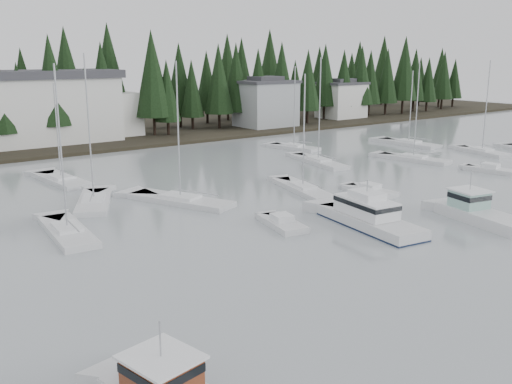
# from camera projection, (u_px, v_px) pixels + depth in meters

# --- Properties ---
(far_shore_land) EXTENTS (240.00, 54.00, 1.00)m
(far_shore_land) POSITION_uv_depth(u_px,v_px,m) (41.00, 133.00, 101.71)
(far_shore_land) COLOR black
(far_shore_land) RESTS_ON ground
(conifer_treeline) EXTENTS (200.00, 22.00, 20.00)m
(conifer_treeline) POSITION_uv_depth(u_px,v_px,m) (62.00, 140.00, 93.16)
(conifer_treeline) COLOR black
(conifer_treeline) RESTS_ON ground
(house_east_a) EXTENTS (10.60, 8.48, 9.25)m
(house_east_a) POSITION_uv_depth(u_px,v_px,m) (266.00, 103.00, 106.80)
(house_east_a) COLOR #999EA0
(house_east_a) RESTS_ON ground
(house_east_b) EXTENTS (9.54, 7.42, 8.25)m
(house_east_b) POSITION_uv_depth(u_px,v_px,m) (341.00, 99.00, 121.31)
(house_east_b) COLOR silver
(house_east_b) RESTS_ON ground
(harbor_inn) EXTENTS (29.50, 11.50, 10.90)m
(harbor_inn) POSITION_uv_depth(u_px,v_px,m) (48.00, 108.00, 87.23)
(harbor_inn) COLOR silver
(harbor_inn) RESTS_ON ground
(cabin_cruiser_center) EXTENTS (4.69, 10.78, 4.48)m
(cabin_cruiser_center) POSITION_uv_depth(u_px,v_px,m) (369.00, 219.00, 46.51)
(cabin_cruiser_center) COLOR silver
(cabin_cruiser_center) RESTS_ON ground
(lobster_boat_teal) EXTENTS (4.74, 9.04, 4.78)m
(lobster_boat_teal) POSITION_uv_depth(u_px,v_px,m) (479.00, 215.00, 48.01)
(lobster_boat_teal) COLOR silver
(lobster_boat_teal) RESTS_ON ground
(sailboat_0) EXTENTS (6.91, 11.13, 13.71)m
(sailboat_0) POSITION_uv_depth(u_px,v_px,m) (181.00, 202.00, 54.16)
(sailboat_0) COLOR silver
(sailboat_0) RESTS_ON ground
(sailboat_2) EXTENTS (3.77, 9.98, 11.32)m
(sailboat_2) POSITION_uv_depth(u_px,v_px,m) (61.00, 181.00, 62.95)
(sailboat_2) COLOR silver
(sailboat_2) RESTS_ON ground
(sailboat_5) EXTENTS (3.05, 10.38, 11.87)m
(sailboat_5) POSITION_uv_depth(u_px,v_px,m) (408.00, 144.00, 88.63)
(sailboat_5) COLOR silver
(sailboat_5) RESTS_ON ground
(sailboat_6) EXTENTS (4.35, 8.43, 12.63)m
(sailboat_6) POSITION_uv_depth(u_px,v_px,m) (294.00, 149.00, 84.69)
(sailboat_6) COLOR silver
(sailboat_6) RESTS_ON ground
(sailboat_7) EXTENTS (4.54, 11.19, 13.90)m
(sailboat_7) POSITION_uv_depth(u_px,v_px,m) (318.00, 163.00, 73.60)
(sailboat_7) COLOR silver
(sailboat_7) RESTS_ON ground
(sailboat_8) EXTENTS (4.79, 10.36, 12.41)m
(sailboat_8) POSITION_uv_depth(u_px,v_px,m) (303.00, 191.00, 58.62)
(sailboat_8) COLOR silver
(sailboat_8) RESTS_ON ground
(sailboat_9) EXTENTS (4.33, 10.01, 13.18)m
(sailboat_9) POSITION_uv_depth(u_px,v_px,m) (413.00, 160.00, 75.54)
(sailboat_9) COLOR silver
(sailboat_9) RESTS_ON ground
(sailboat_11) EXTENTS (3.56, 9.66, 13.63)m
(sailboat_11) POSITION_uv_depth(u_px,v_px,m) (68.00, 234.00, 44.54)
(sailboat_11) COLOR silver
(sailboat_11) RESTS_ON ground
(sailboat_12) EXTENTS (6.58, 9.53, 14.39)m
(sailboat_12) POSITION_uv_depth(u_px,v_px,m) (94.00, 203.00, 53.54)
(sailboat_12) COLOR silver
(sailboat_12) RESTS_ON ground
(sailboat_13) EXTENTS (4.53, 9.07, 13.49)m
(sailboat_13) POSITION_uv_depth(u_px,v_px,m) (482.00, 153.00, 81.04)
(sailboat_13) COLOR silver
(sailboat_13) RESTS_ON ground
(runabout_1) EXTENTS (2.34, 5.81, 1.42)m
(runabout_1) POSITION_uv_depth(u_px,v_px,m) (370.00, 192.00, 57.77)
(runabout_1) COLOR silver
(runabout_1) RESTS_ON ground
(runabout_2) EXTENTS (3.22, 6.13, 1.42)m
(runabout_2) POSITION_uv_depth(u_px,v_px,m) (490.00, 171.00, 68.30)
(runabout_2) COLOR silver
(runabout_2) RESTS_ON ground
(runabout_4) EXTENTS (3.32, 5.71, 1.42)m
(runabout_4) POSITION_uv_depth(u_px,v_px,m) (282.00, 225.00, 46.65)
(runabout_4) COLOR silver
(runabout_4) RESTS_ON ground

